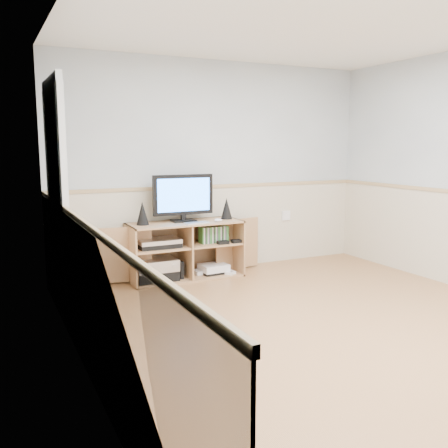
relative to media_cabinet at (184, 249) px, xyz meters
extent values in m
cube|color=#B57E50|center=(0.51, -2.03, -0.34)|extent=(4.00, 4.50, 0.02)
cube|color=white|center=(0.51, -2.03, 2.18)|extent=(4.00, 4.50, 0.02)
cube|color=silver|center=(-1.50, -2.03, 0.92)|extent=(0.02, 4.50, 2.50)
cube|color=silver|center=(0.51, 0.23, 0.92)|extent=(4.00, 0.02, 2.50)
cube|color=beige|center=(0.51, 0.21, 0.17)|extent=(4.00, 0.01, 1.00)
cube|color=tan|center=(0.51, 0.20, 0.69)|extent=(4.00, 0.02, 0.04)
cube|color=white|center=(-1.47, -0.73, 0.67)|extent=(0.03, 0.82, 2.00)
cube|color=tan|center=(0.00, -0.06, -0.32)|extent=(1.30, 0.49, 0.02)
cube|color=tan|center=(0.00, -0.06, 0.31)|extent=(1.30, 0.49, 0.02)
cube|color=tan|center=(-0.64, -0.06, -0.01)|extent=(0.02, 0.49, 0.65)
cube|color=tan|center=(0.64, -0.06, -0.01)|extent=(0.02, 0.49, 0.65)
cube|color=tan|center=(0.00, 0.18, -0.01)|extent=(1.30, 0.02, 0.65)
cube|color=tan|center=(0.00, -0.06, -0.01)|extent=(0.02, 0.47, 0.61)
cube|color=tan|center=(-0.32, -0.06, 0.05)|extent=(0.62, 0.45, 0.02)
cube|color=tan|center=(0.32, -0.06, 0.05)|extent=(0.62, 0.45, 0.02)
cube|color=tan|center=(-0.70, 0.01, -0.01)|extent=(0.62, 0.13, 0.61)
cube|color=tan|center=(0.70, 0.01, -0.01)|extent=(0.62, 0.13, 0.61)
cube|color=black|center=(0.00, -0.01, 0.33)|extent=(0.27, 0.18, 0.02)
cube|color=black|center=(0.00, -0.01, 0.37)|extent=(0.05, 0.04, 0.06)
cube|color=black|center=(0.00, -0.01, 0.63)|extent=(0.71, 0.05, 0.45)
cube|color=blue|center=(0.00, -0.03, 0.63)|extent=(0.62, 0.01, 0.37)
cone|color=black|center=(-0.49, -0.04, 0.45)|extent=(0.14, 0.14, 0.25)
cone|color=black|center=(0.53, -0.04, 0.44)|extent=(0.13, 0.13, 0.25)
cube|color=silver|center=(0.09, -0.20, 0.32)|extent=(0.28, 0.13, 0.01)
ellipsoid|color=white|center=(0.35, -0.20, 0.34)|extent=(0.10, 0.07, 0.04)
cube|color=black|center=(-0.36, -0.06, -0.26)|extent=(0.46, 0.34, 0.11)
cube|color=silver|center=(-0.36, -0.06, -0.14)|extent=(0.46, 0.34, 0.13)
cube|color=black|center=(-0.32, -0.06, 0.08)|extent=(0.46, 0.32, 0.05)
cube|color=silver|center=(-0.32, -0.06, 0.13)|extent=(0.46, 0.32, 0.05)
cube|color=black|center=(-0.08, -0.11, -0.21)|extent=(0.04, 0.14, 0.20)
cube|color=white|center=(0.22, -0.03, -0.29)|extent=(0.22, 0.17, 0.05)
cube|color=black|center=(0.34, -0.08, -0.30)|extent=(0.31, 0.26, 0.03)
cube|color=white|center=(0.34, -0.08, -0.24)|extent=(0.32, 0.28, 0.08)
cube|color=white|center=(0.54, -0.16, -0.30)|extent=(0.04, 0.14, 0.03)
cube|color=white|center=(0.52, 0.00, -0.30)|extent=(0.09, 0.15, 0.03)
cube|color=#3F8C3F|center=(0.34, -0.08, 0.15)|extent=(0.33, 0.14, 0.19)
cube|color=white|center=(1.51, 0.20, 0.27)|extent=(0.12, 0.03, 0.12)
camera|label=1|loc=(-2.04, -5.27, 1.18)|focal=40.00mm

